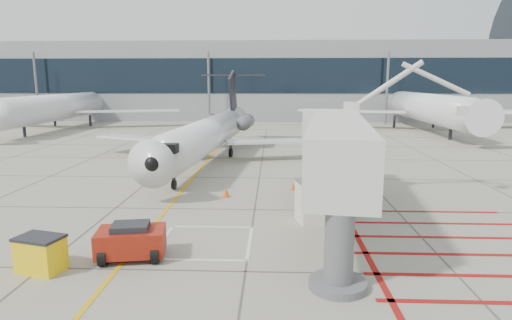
{
  "coord_description": "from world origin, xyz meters",
  "views": [
    {
      "loc": [
        1.04,
        -19.29,
        7.22
      ],
      "look_at": [
        0.0,
        6.0,
        2.5
      ],
      "focal_mm": 30.0,
      "sensor_mm": 36.0,
      "label": 1
    }
  ],
  "objects_px": {
    "regional_jet": "(200,119)",
    "jet_bridge": "(337,159)",
    "pushback_tug": "(131,240)",
    "spill_bin": "(41,254)"
  },
  "relations": [
    {
      "from": "regional_jet",
      "to": "jet_bridge",
      "type": "bearing_deg",
      "value": -53.45
    },
    {
      "from": "pushback_tug",
      "to": "spill_bin",
      "type": "bearing_deg",
      "value": -165.65
    },
    {
      "from": "pushback_tug",
      "to": "spill_bin",
      "type": "height_order",
      "value": "pushback_tug"
    },
    {
      "from": "regional_jet",
      "to": "jet_bridge",
      "type": "distance_m",
      "value": 17.39
    },
    {
      "from": "regional_jet",
      "to": "jet_bridge",
      "type": "height_order",
      "value": "regional_jet"
    },
    {
      "from": "regional_jet",
      "to": "jet_bridge",
      "type": "xyz_separation_m",
      "value": [
        9.09,
        -14.81,
        -0.53
      ]
    },
    {
      "from": "jet_bridge",
      "to": "regional_jet",
      "type": "bearing_deg",
      "value": 128.65
    },
    {
      "from": "pushback_tug",
      "to": "spill_bin",
      "type": "distance_m",
      "value": 3.34
    },
    {
      "from": "spill_bin",
      "to": "jet_bridge",
      "type": "bearing_deg",
      "value": 38.27
    },
    {
      "from": "regional_jet",
      "to": "jet_bridge",
      "type": "relative_size",
      "value": 1.75
    }
  ]
}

